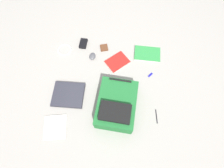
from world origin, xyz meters
TOP-DOWN VIEW (x-y plane):
  - ground_plane at (0.00, 0.00)m, footprint 3.56×3.56m
  - backpack at (0.10, -0.24)m, footprint 0.38×0.48m
  - laptop at (-0.38, -0.14)m, footprint 0.31×0.26m
  - book_red at (0.08, 0.27)m, footprint 0.29×0.28m
  - book_manual at (-0.45, -0.45)m, footprint 0.23×0.25m
  - book_comic at (0.40, 0.39)m, footprint 0.29×0.20m
  - computer_mouse at (-0.19, 0.32)m, footprint 0.07×0.10m
  - cable_coil at (-0.51, 0.39)m, footprint 0.15×0.15m
  - power_brick at (-0.31, 0.48)m, footprint 0.09×0.13m
  - pen_black at (0.47, -0.29)m, footprint 0.02×0.13m
  - earbud_pouch at (-0.08, 0.44)m, footprint 0.10×0.10m
  - usb_stick at (0.43, 0.14)m, footprint 0.05×0.06m

SIDE VIEW (x-z plane):
  - ground_plane at x=0.00m, z-range 0.00..0.00m
  - usb_stick at x=0.43m, z-range 0.00..0.01m
  - pen_black at x=0.47m, z-range 0.00..0.01m
  - book_manual at x=-0.45m, z-range 0.00..0.01m
  - cable_coil at x=-0.51m, z-range 0.00..0.01m
  - book_red at x=0.08m, z-range 0.00..0.02m
  - earbud_pouch at x=-0.08m, z-range 0.00..0.02m
  - book_comic at x=0.40m, z-range 0.00..0.02m
  - power_brick at x=-0.31m, z-range 0.00..0.03m
  - laptop at x=-0.38m, z-range 0.00..0.03m
  - computer_mouse at x=-0.19m, z-range 0.00..0.04m
  - backpack at x=0.10m, z-range -0.01..0.21m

